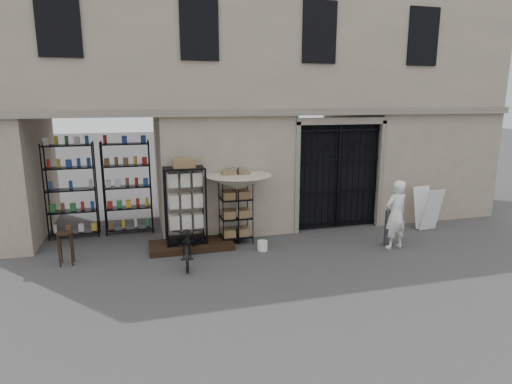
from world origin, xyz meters
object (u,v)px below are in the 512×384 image
object	(u,v)px
display_cabinet	(185,209)
bicycle	(189,262)
shopkeeper	(393,248)
steel_bollard	(388,228)
white_bucket	(262,246)
market_umbrella	(238,178)
wooden_stool	(66,248)
wire_rack	(236,210)
easel_sign	(427,209)

from	to	relation	value
display_cabinet	bicycle	size ratio (longest dim) A/B	1.17
display_cabinet	shopkeeper	bearing A→B (deg)	-16.20
steel_bollard	white_bucket	bearing A→B (deg)	172.06
display_cabinet	market_umbrella	bearing A→B (deg)	-4.31
display_cabinet	wooden_stool	world-z (taller)	display_cabinet
display_cabinet	market_umbrella	size ratio (longest dim) A/B	0.86
wire_rack	easel_sign	world-z (taller)	wire_rack
wire_rack	steel_bollard	distance (m)	3.82
market_umbrella	bicycle	world-z (taller)	market_umbrella
steel_bollard	easel_sign	size ratio (longest dim) A/B	0.76
wooden_stool	easel_sign	size ratio (longest dim) A/B	0.64
display_cabinet	wooden_stool	bearing A→B (deg)	-173.11
wire_rack	wooden_stool	size ratio (longest dim) A/B	2.32
market_umbrella	wire_rack	bearing A→B (deg)	97.06
steel_bollard	shopkeeper	distance (m)	0.50
wire_rack	easel_sign	bearing A→B (deg)	-19.88
bicycle	easel_sign	xyz separation A→B (m)	(6.69, 0.70, 0.60)
steel_bollard	shopkeeper	size ratio (longest dim) A/B	0.52
display_cabinet	bicycle	world-z (taller)	display_cabinet
market_umbrella	white_bucket	world-z (taller)	market_umbrella
easel_sign	bicycle	bearing A→B (deg)	179.98
wire_rack	market_umbrella	distance (m)	0.86
wire_rack	steel_bollard	xyz separation A→B (m)	(3.60, -1.21, -0.40)
wooden_stool	steel_bollard	xyz separation A→B (m)	(7.53, -0.73, 0.05)
shopkeeper	wire_rack	bearing A→B (deg)	-32.86
easel_sign	wooden_stool	bearing A→B (deg)	174.68
display_cabinet	steel_bollard	distance (m)	5.02
display_cabinet	bicycle	distance (m)	1.37
bicycle	wire_rack	bearing A→B (deg)	45.96
white_bucket	easel_sign	size ratio (longest dim) A/B	0.21
market_umbrella	steel_bollard	xyz separation A→B (m)	(3.58, -1.02, -1.24)
market_umbrella	steel_bollard	size ratio (longest dim) A/B	2.65
wooden_stool	steel_bollard	size ratio (longest dim) A/B	0.84
wire_rack	white_bucket	distance (m)	1.16
easel_sign	white_bucket	bearing A→B (deg)	178.71
white_bucket	wooden_stool	size ratio (longest dim) A/B	0.33
display_cabinet	wire_rack	distance (m)	1.28
market_umbrella	shopkeeper	world-z (taller)	market_umbrella
bicycle	shopkeeper	distance (m)	4.98
wooden_stool	display_cabinet	bearing A→B (deg)	7.82
white_bucket	shopkeeper	size ratio (longest dim) A/B	0.15
wire_rack	bicycle	xyz separation A→B (m)	(-1.34, -1.08, -0.84)
display_cabinet	white_bucket	xyz separation A→B (m)	(1.74, -0.66, -0.86)
wooden_stool	steel_bollard	distance (m)	7.57
display_cabinet	steel_bollard	xyz separation A→B (m)	(4.87, -1.10, -0.54)
steel_bollard	easel_sign	xyz separation A→B (m)	(1.75, 0.84, 0.16)
white_bucket	display_cabinet	bearing A→B (deg)	159.24
display_cabinet	market_umbrella	distance (m)	1.47
white_bucket	shopkeeper	xyz separation A→B (m)	(3.16, -0.68, -0.12)
bicycle	easel_sign	size ratio (longest dim) A/B	1.48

